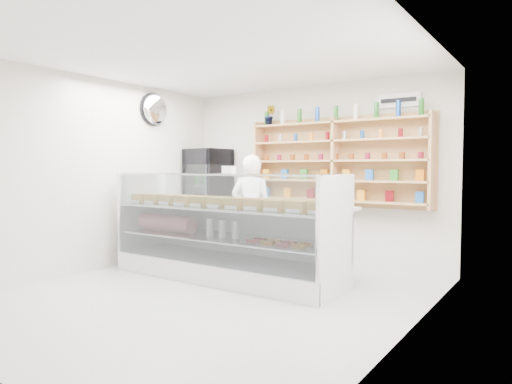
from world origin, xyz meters
The scene contains 8 objects.
room centered at (0.00, 0.00, 1.40)m, with size 5.00×5.00×5.00m.
display_counter centered at (-0.37, 0.75, 0.38)m, with size 3.27×0.98×1.42m.
shop_worker centered at (-0.46, 1.50, 0.85)m, with size 0.62×0.40×1.69m, color white.
drinks_cooler centered at (-1.85, 2.13, 0.92)m, with size 0.68×0.67×1.83m.
wall_shelving centered at (0.50, 2.34, 1.59)m, with size 2.84×0.28×1.33m.
potted_plant centered at (-0.69, 2.34, 2.36)m, with size 0.18×0.15×0.33m, color #1E6626.
security_mirror centered at (-2.17, 1.20, 2.45)m, with size 0.15×0.50×0.50m, color silver.
wall_sign centered at (1.40, 2.47, 2.45)m, with size 0.62×0.03×0.20m, color white.
Camera 1 is at (3.41, -4.05, 1.49)m, focal length 32.00 mm.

